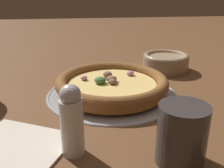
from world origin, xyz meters
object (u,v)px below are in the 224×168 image
object	(u,v)px
pizza	(112,84)
napkin	(17,145)
bowl_near	(166,61)
pizza_tray	(112,93)
pepper_shaker	(72,120)
drinking_cup	(182,135)

from	to	relation	value
pizza	napkin	distance (m)	0.27
napkin	bowl_near	bearing A→B (deg)	44.76
napkin	pizza	bearing A→B (deg)	47.36
pizza_tray	pepper_shaker	size ratio (longest dim) A/B	2.69
drinking_cup	pizza	bearing A→B (deg)	104.33
pizza_tray	bowl_near	size ratio (longest dim) A/B	2.26
pizza	pepper_shaker	world-z (taller)	pepper_shaker
napkin	pepper_shaker	world-z (taller)	pepper_shaker
pizza	bowl_near	xyz separation A→B (m)	(0.19, 0.17, 0.00)
bowl_near	napkin	world-z (taller)	bowl_near
napkin	pepper_shaker	bearing A→B (deg)	-16.17
pizza_tray	drinking_cup	xyz separation A→B (m)	(0.07, -0.26, 0.04)
pepper_shaker	pizza	bearing A→B (deg)	68.13
pizza	bowl_near	world-z (taller)	bowl_near
pizza_tray	bowl_near	xyz separation A→B (m)	(0.19, 0.17, 0.02)
bowl_near	napkin	bearing A→B (deg)	-135.24
pizza	pepper_shaker	size ratio (longest dim) A/B	2.30
drinking_cup	napkin	bearing A→B (deg)	164.88
pizza_tray	napkin	world-z (taller)	same
pizza	drinking_cup	distance (m)	0.27
pizza_tray	napkin	size ratio (longest dim) A/B	1.55
pizza	bowl_near	size ratio (longest dim) A/B	1.93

